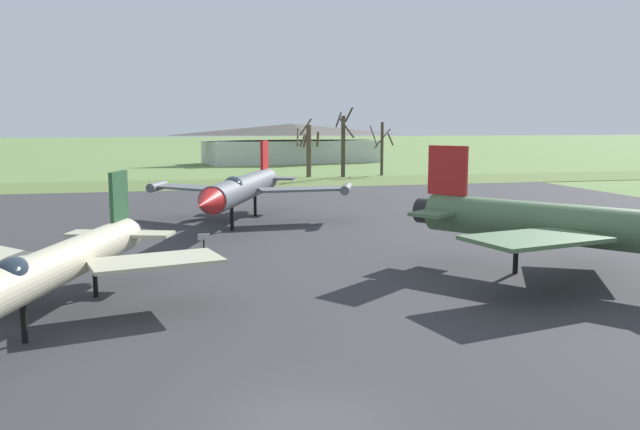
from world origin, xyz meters
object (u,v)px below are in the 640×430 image
at_px(jet_fighter_rear_center, 57,264).
at_px(visitor_building, 292,144).
at_px(jet_fighter_front_right, 604,227).
at_px(info_placard_front_left, 204,240).
at_px(jet_fighter_front_left, 242,188).

bearing_deg(jet_fighter_rear_center, visitor_building, 73.88).
relative_size(jet_fighter_front_right, jet_fighter_rear_center, 1.10).
height_order(info_placard_front_left, jet_fighter_front_right, jet_fighter_front_right).
distance_m(jet_fighter_front_left, jet_fighter_rear_center, 20.48).
relative_size(jet_fighter_front_left, jet_fighter_rear_center, 1.23).
height_order(jet_fighter_front_left, jet_fighter_front_right, jet_fighter_front_right).
bearing_deg(info_placard_front_left, jet_fighter_rear_center, -116.16).
distance_m(info_placard_front_left, jet_fighter_rear_center, 11.90).
relative_size(info_placard_front_left, visitor_building, 0.03).
xyz_separation_m(jet_fighter_front_right, jet_fighter_rear_center, (-19.84, 0.24, -0.49)).
relative_size(jet_fighter_front_left, info_placard_front_left, 17.61).
height_order(jet_fighter_front_left, jet_fighter_rear_center, jet_fighter_front_left).
distance_m(jet_fighter_front_right, visitor_building, 82.33).
height_order(jet_fighter_front_left, visitor_building, visitor_building).
relative_size(jet_fighter_front_right, visitor_building, 0.48).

